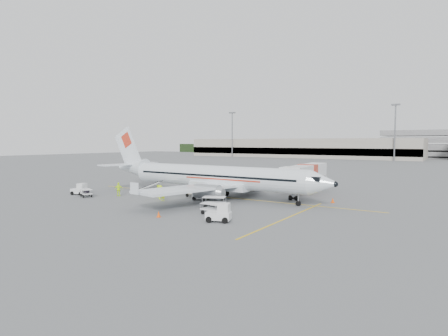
# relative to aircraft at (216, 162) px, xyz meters

# --- Properties ---
(ground) EXTENTS (360.00, 360.00, 0.00)m
(ground) POSITION_rel_aircraft_xyz_m (-0.51, 0.88, -4.83)
(ground) COLOR #56595B
(stripe_lead) EXTENTS (44.00, 0.20, 0.01)m
(stripe_lead) POSITION_rel_aircraft_xyz_m (-0.51, 0.88, -4.83)
(stripe_lead) COLOR yellow
(stripe_lead) RESTS_ON ground
(stripe_cross) EXTENTS (0.20, 20.00, 0.01)m
(stripe_cross) POSITION_rel_aircraft_xyz_m (13.49, -7.12, -4.83)
(stripe_cross) COLOR yellow
(stripe_cross) RESTS_ON ground
(terminal_west) EXTENTS (110.00, 22.00, 9.00)m
(terminal_west) POSITION_rel_aircraft_xyz_m (-40.51, 130.88, -0.33)
(terminal_west) COLOR gray
(terminal_west) RESTS_ON ground
(treeline) EXTENTS (300.00, 3.00, 6.00)m
(treeline) POSITION_rel_aircraft_xyz_m (-0.51, 175.88, -1.83)
(treeline) COLOR black
(treeline) RESTS_ON ground
(mast_west) EXTENTS (3.20, 1.20, 22.00)m
(mast_west) POSITION_rel_aircraft_xyz_m (-70.51, 118.88, 6.17)
(mast_west) COLOR slate
(mast_west) RESTS_ON ground
(mast_center) EXTENTS (3.20, 1.20, 22.00)m
(mast_center) POSITION_rel_aircraft_xyz_m (4.49, 118.88, 6.17)
(mast_center) COLOR slate
(mast_center) RESTS_ON ground
(aircraft) EXTENTS (35.69, 28.29, 9.67)m
(aircraft) POSITION_rel_aircraft_xyz_m (0.00, 0.00, 0.00)
(aircraft) COLOR white
(aircraft) RESTS_ON ground
(jet_bridge) EXTENTS (4.19, 16.59, 4.31)m
(jet_bridge) POSITION_rel_aircraft_xyz_m (9.34, 9.40, -2.68)
(jet_bridge) COLOR silver
(jet_bridge) RESTS_ON ground
(belt_loader) EXTENTS (4.89, 2.20, 2.57)m
(belt_loader) POSITION_rel_aircraft_xyz_m (-9.06, -2.75, -3.55)
(belt_loader) COLOR silver
(belt_loader) RESTS_ON ground
(tug_fore) EXTENTS (2.58, 1.99, 1.76)m
(tug_fore) POSITION_rel_aircraft_xyz_m (8.76, -12.44, -3.95)
(tug_fore) COLOR silver
(tug_fore) RESTS_ON ground
(tug_mid) EXTENTS (2.22, 1.63, 1.54)m
(tug_mid) POSITION_rel_aircraft_xyz_m (-0.48, -2.73, -4.06)
(tug_mid) COLOR silver
(tug_mid) RESTS_ON ground
(tug_aft) EXTENTS (2.34, 1.65, 1.64)m
(tug_aft) POSITION_rel_aircraft_xyz_m (-17.72, -8.24, -4.01)
(tug_aft) COLOR silver
(tug_aft) RESTS_ON ground
(cart_loaded_a) EXTENTS (2.74, 1.90, 1.31)m
(cart_loaded_a) POSITION_rel_aircraft_xyz_m (-2.62, -1.12, -4.18)
(cart_loaded_a) COLOR silver
(cart_loaded_a) RESTS_ON ground
(cart_loaded_b) EXTENTS (2.39, 1.97, 1.08)m
(cart_loaded_b) POSITION_rel_aircraft_xyz_m (-15.09, -9.06, -4.29)
(cart_loaded_b) COLOR silver
(cart_loaded_b) RESTS_ON ground
(cart_empty_a) EXTENTS (2.88, 2.33, 1.31)m
(cart_empty_a) POSITION_rel_aircraft_xyz_m (4.30, -6.61, -4.18)
(cart_empty_a) COLOR silver
(cart_empty_a) RESTS_ON ground
(cart_empty_b) EXTENTS (2.37, 1.58, 1.16)m
(cart_empty_b) POSITION_rel_aircraft_xyz_m (6.19, -9.81, -4.25)
(cart_empty_b) COLOR silver
(cart_empty_b) RESTS_ON ground
(cone_nose) EXTENTS (0.40, 0.40, 0.66)m
(cone_nose) POSITION_rel_aircraft_xyz_m (14.51, 4.25, -4.50)
(cone_nose) COLOR #F94D06
(cone_nose) RESTS_ON ground
(cone_port) EXTENTS (0.37, 0.37, 0.60)m
(cone_port) POSITION_rel_aircraft_xyz_m (-3.29, 9.51, -4.53)
(cone_port) COLOR #F94D06
(cone_port) RESTS_ON ground
(cone_stbd) EXTENTS (0.38, 0.38, 0.63)m
(cone_stbd) POSITION_rel_aircraft_xyz_m (2.58, -13.90, -4.52)
(cone_stbd) COLOR #F94D06
(cone_stbd) RESTS_ON ground
(crew_a) EXTENTS (0.68, 0.51, 1.68)m
(crew_a) POSITION_rel_aircraft_xyz_m (-4.02, -5.97, -3.99)
(crew_a) COLOR #B9E511
(crew_a) RESTS_ON ground
(crew_b) EXTENTS (1.01, 1.05, 1.71)m
(crew_b) POSITION_rel_aircraft_xyz_m (-6.65, -4.05, -3.98)
(crew_b) COLOR #B9E511
(crew_b) RESTS_ON ground
(crew_c) EXTENTS (1.25, 1.38, 1.86)m
(crew_c) POSITION_rel_aircraft_xyz_m (-5.21, -5.18, -3.90)
(crew_c) COLOR #B9E511
(crew_c) RESTS_ON ground
(crew_d) EXTENTS (1.18, 1.03, 1.91)m
(crew_d) POSITION_rel_aircraft_xyz_m (-11.96, -6.16, -3.88)
(crew_d) COLOR #B9E511
(crew_d) RESTS_ON ground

